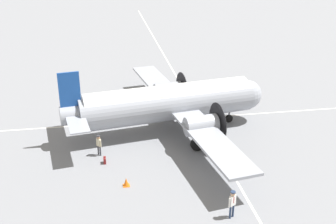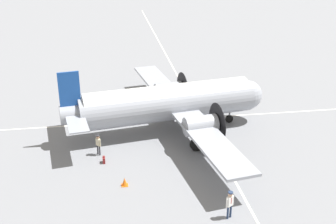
% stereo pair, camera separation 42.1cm
% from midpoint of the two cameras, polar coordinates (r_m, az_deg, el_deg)
% --- Properties ---
extents(ground_plane, '(300.00, 300.00, 0.00)m').
position_cam_midpoint_polar(ground_plane, '(36.22, 0.33, -2.59)').
color(ground_plane, slate).
extents(apron_line_eastwest, '(120.00, 0.16, 0.01)m').
position_cam_midpoint_polar(apron_line_eastwest, '(36.85, 5.54, -2.23)').
color(apron_line_eastwest, silver).
rests_on(apron_line_eastwest, ground_plane).
extents(apron_line_northsouth, '(0.16, 120.00, 0.01)m').
position_cam_midpoint_polar(apron_line_northsouth, '(38.31, -0.21, -1.07)').
color(apron_line_northsouth, silver).
rests_on(apron_line_northsouth, ground_plane).
extents(airliner_main, '(23.67, 17.55, 6.10)m').
position_cam_midpoint_polar(airliner_main, '(35.29, 1.06, 1.34)').
color(airliner_main, '#9399A3').
rests_on(airliner_main, ground_plane).
extents(crew_foreground, '(0.42, 0.54, 1.84)m').
position_cam_midpoint_polar(crew_foreground, '(25.62, 8.86, -11.92)').
color(crew_foreground, navy).
rests_on(crew_foreground, ground_plane).
extents(passenger_boarding, '(0.46, 0.39, 1.66)m').
position_cam_midpoint_polar(passenger_boarding, '(32.44, -9.07, -4.10)').
color(passenger_boarding, '#2D2D33').
rests_on(passenger_boarding, ground_plane).
extents(suitcase_near_door, '(0.47, 0.18, 0.50)m').
position_cam_midpoint_polar(suitcase_near_door, '(31.68, -8.30, -6.43)').
color(suitcase_near_door, maroon).
rests_on(suitcase_near_door, ground_plane).
extents(traffic_cone, '(0.45, 0.45, 0.60)m').
position_cam_midpoint_polar(traffic_cone, '(28.84, -5.47, -9.41)').
color(traffic_cone, orange).
rests_on(traffic_cone, ground_plane).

